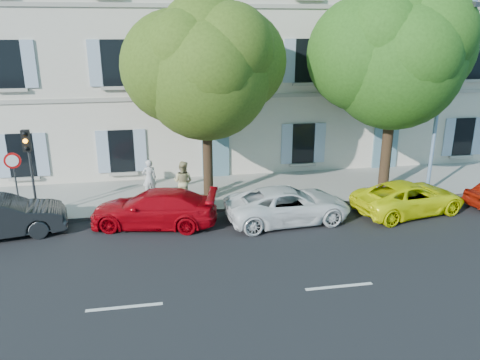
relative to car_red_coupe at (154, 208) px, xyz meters
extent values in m
plane|color=black|center=(5.19, -1.39, -0.68)|extent=(90.00, 90.00, 0.00)
cube|color=#A09E96|center=(5.19, 3.06, -0.60)|extent=(36.00, 4.50, 0.15)
cube|color=#9E998E|center=(5.19, 0.89, -0.60)|extent=(36.00, 0.16, 0.16)
cube|color=beige|center=(5.19, 8.81, 5.32)|extent=(28.00, 7.00, 12.00)
imported|color=#A4040E|center=(0.00, 0.00, 0.00)|extent=(4.98, 2.86, 1.36)
imported|color=white|center=(5.03, -0.47, -0.01)|extent=(4.94, 2.59, 1.33)
imported|color=#EFF30A|center=(10.01, -0.47, -0.04)|extent=(4.91, 2.99, 1.27)
cylinder|color=#3A2819|center=(2.27, 2.12, 1.09)|extent=(0.41, 0.41, 3.24)
ellipsoid|color=#4A6B1B|center=(2.27, 2.12, 4.65)|extent=(5.18, 5.18, 5.70)
cylinder|color=#3A2819|center=(10.16, 2.03, 1.20)|extent=(0.46, 0.46, 3.46)
ellipsoid|color=#336F1C|center=(10.16, 2.03, 5.03)|extent=(5.61, 5.61, 6.17)
cylinder|color=#383A3D|center=(-4.42, 1.28, 0.89)|extent=(0.09, 0.09, 2.83)
cube|color=black|center=(-4.42, 1.14, 2.49)|extent=(0.28, 0.23, 0.80)
sphere|color=orange|center=(-4.42, 1.02, 2.51)|extent=(0.17, 0.17, 0.17)
cylinder|color=#383A3D|center=(-5.01, 1.22, 0.56)|extent=(0.06, 0.06, 2.19)
cylinder|color=red|center=(-5.01, 1.19, 1.76)|extent=(0.59, 0.15, 0.60)
cylinder|color=#7293BF|center=(11.97, 1.40, 3.41)|extent=(0.16, 0.16, 7.87)
cylinder|color=#7293BF|center=(11.97, 0.71, 7.35)|extent=(0.35, 1.37, 0.10)
cube|color=#383A3D|center=(11.97, 0.02, 7.20)|extent=(0.32, 0.48, 0.18)
imported|color=beige|center=(-0.17, 2.84, 0.29)|extent=(0.65, 0.48, 1.63)
imported|color=tan|center=(1.21, 1.92, 0.35)|extent=(1.07, 0.99, 1.75)
camera|label=1|loc=(0.33, -16.50, 6.36)|focal=35.00mm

